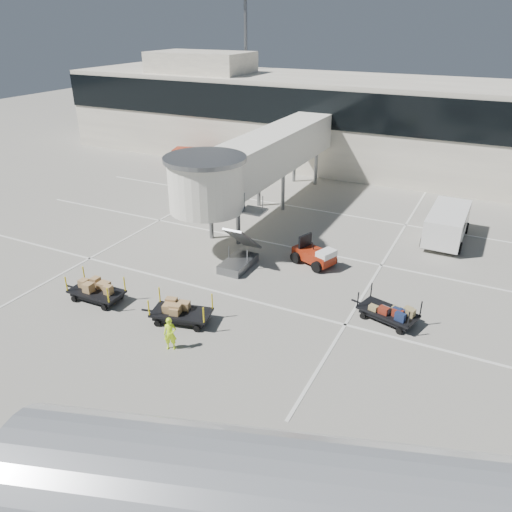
% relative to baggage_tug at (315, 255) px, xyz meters
% --- Properties ---
extents(ground, '(140.00, 140.00, 0.00)m').
position_rel_baggage_tug_xyz_m(ground, '(-2.42, -7.38, -0.60)').
color(ground, '#9A978A').
rests_on(ground, ground).
extents(lane_markings, '(40.00, 30.00, 0.02)m').
position_rel_baggage_tug_xyz_m(lane_markings, '(-3.09, 1.95, -0.59)').
color(lane_markings, silver).
rests_on(lane_markings, ground).
extents(terminal, '(64.00, 12.11, 15.20)m').
position_rel_baggage_tug_xyz_m(terminal, '(-2.77, 22.56, 3.51)').
color(terminal, silver).
rests_on(terminal, ground).
extents(jet_bridge, '(5.70, 20.40, 6.03)m').
position_rel_baggage_tug_xyz_m(jet_bridge, '(-6.39, 4.89, 3.68)').
color(jet_bridge, white).
rests_on(jet_bridge, ground).
extents(baggage_tug, '(2.77, 2.31, 1.65)m').
position_rel_baggage_tug_xyz_m(baggage_tug, '(0.00, 0.00, 0.00)').
color(baggage_tug, maroon).
rests_on(baggage_tug, ground).
extents(suitcase_cart, '(3.45, 2.06, 1.32)m').
position_rel_baggage_tug_xyz_m(suitcase_cart, '(5.27, -4.17, -0.12)').
color(suitcase_cart, black).
rests_on(suitcase_cart, ground).
extents(box_cart_near, '(3.54, 2.00, 1.36)m').
position_rel_baggage_tug_xyz_m(box_cart_near, '(-3.52, -8.63, -0.09)').
color(box_cart_near, black).
rests_on(box_cart_near, ground).
extents(box_cart_far, '(3.47, 1.46, 1.35)m').
position_rel_baggage_tug_xyz_m(box_cart_far, '(-8.57, -8.94, -0.11)').
color(box_cart_far, black).
rests_on(box_cart_far, ground).
extents(ground_worker, '(0.67, 0.59, 1.55)m').
position_rel_baggage_tug_xyz_m(ground_worker, '(-2.71, -10.61, 0.18)').
color(ground_worker, '#C2F619').
rests_on(ground_worker, ground).
extents(minivan, '(2.46, 5.47, 2.06)m').
position_rel_baggage_tug_xyz_m(minivan, '(6.37, 7.29, 0.64)').
color(minivan, white).
rests_on(minivan, ground).
extents(belt_loader, '(4.85, 2.89, 2.20)m').
position_rel_baggage_tug_xyz_m(belt_loader, '(-17.73, 14.83, 0.24)').
color(belt_loader, maroon).
rests_on(belt_loader, ground).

